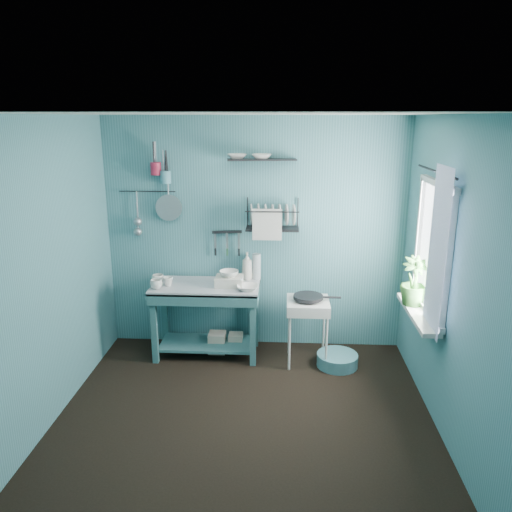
# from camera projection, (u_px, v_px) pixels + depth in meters

# --- Properties ---
(floor) EXTENTS (3.20, 3.20, 0.00)m
(floor) POSITION_uv_depth(u_px,v_px,m) (244.00, 418.00, 4.26)
(floor) COLOR black
(floor) RESTS_ON ground
(ceiling) EXTENTS (3.20, 3.20, 0.00)m
(ceiling) POSITION_uv_depth(u_px,v_px,m) (242.00, 114.00, 3.58)
(ceiling) COLOR silver
(ceiling) RESTS_ON ground
(wall_back) EXTENTS (3.20, 0.00, 3.20)m
(wall_back) POSITION_uv_depth(u_px,v_px,m) (255.00, 235.00, 5.36)
(wall_back) COLOR #3A6F77
(wall_back) RESTS_ON ground
(wall_front) EXTENTS (3.20, 0.00, 3.20)m
(wall_front) POSITION_uv_depth(u_px,v_px,m) (219.00, 373.00, 2.48)
(wall_front) COLOR #3A6F77
(wall_front) RESTS_ON ground
(wall_left) EXTENTS (0.00, 3.00, 3.00)m
(wall_left) POSITION_uv_depth(u_px,v_px,m) (45.00, 275.00, 4.01)
(wall_left) COLOR #3A6F77
(wall_left) RESTS_ON ground
(wall_right) EXTENTS (0.00, 3.00, 3.00)m
(wall_right) POSITION_uv_depth(u_px,v_px,m) (451.00, 283.00, 3.83)
(wall_right) COLOR #3A6F77
(wall_right) RESTS_ON ground
(work_counter) EXTENTS (1.16, 0.65, 0.79)m
(work_counter) POSITION_uv_depth(u_px,v_px,m) (207.00, 320.00, 5.31)
(work_counter) COLOR #2D5B5F
(work_counter) RESTS_ON floor
(mug_left) EXTENTS (0.12, 0.12, 0.10)m
(mug_left) POSITION_uv_depth(u_px,v_px,m) (156.00, 284.00, 5.06)
(mug_left) COLOR silver
(mug_left) RESTS_ON work_counter
(mug_mid) EXTENTS (0.14, 0.14, 0.09)m
(mug_mid) POSITION_uv_depth(u_px,v_px,m) (168.00, 281.00, 5.15)
(mug_mid) COLOR silver
(mug_mid) RESTS_ON work_counter
(mug_right) EXTENTS (0.17, 0.17, 0.10)m
(mug_right) POSITION_uv_depth(u_px,v_px,m) (158.00, 279.00, 5.22)
(mug_right) COLOR silver
(mug_right) RESTS_ON work_counter
(wash_tub) EXTENTS (0.28, 0.22, 0.10)m
(wash_tub) POSITION_uv_depth(u_px,v_px,m) (229.00, 281.00, 5.16)
(wash_tub) COLOR beige
(wash_tub) RESTS_ON work_counter
(tub_bowl) EXTENTS (0.19, 0.19, 0.06)m
(tub_bowl) POSITION_uv_depth(u_px,v_px,m) (229.00, 274.00, 5.13)
(tub_bowl) COLOR silver
(tub_bowl) RESTS_ON wash_tub
(soap_bottle) EXTENTS (0.11, 0.12, 0.30)m
(soap_bottle) POSITION_uv_depth(u_px,v_px,m) (247.00, 266.00, 5.33)
(soap_bottle) COLOR beige
(soap_bottle) RESTS_ON work_counter
(water_bottle) EXTENTS (0.09, 0.09, 0.28)m
(water_bottle) POSITION_uv_depth(u_px,v_px,m) (257.00, 266.00, 5.35)
(water_bottle) COLOR #AAB7BD
(water_bottle) RESTS_ON work_counter
(counter_bowl) EXTENTS (0.22, 0.22, 0.05)m
(counter_bowl) POSITION_uv_depth(u_px,v_px,m) (248.00, 288.00, 5.03)
(counter_bowl) COLOR silver
(counter_bowl) RESTS_ON work_counter
(hotplate_stand) EXTENTS (0.50, 0.50, 0.68)m
(hotplate_stand) POSITION_uv_depth(u_px,v_px,m) (307.00, 331.00, 5.14)
(hotplate_stand) COLOR silver
(hotplate_stand) RESTS_ON floor
(frying_pan) EXTENTS (0.30, 0.30, 0.03)m
(frying_pan) POSITION_uv_depth(u_px,v_px,m) (308.00, 297.00, 5.04)
(frying_pan) COLOR black
(frying_pan) RESTS_ON hotplate_stand
(knife_strip) EXTENTS (0.32, 0.07, 0.03)m
(knife_strip) POSITION_uv_depth(u_px,v_px,m) (227.00, 232.00, 5.34)
(knife_strip) COLOR black
(knife_strip) RESTS_ON wall_back
(dish_rack) EXTENTS (0.57, 0.30, 0.32)m
(dish_rack) POSITION_uv_depth(u_px,v_px,m) (272.00, 215.00, 5.16)
(dish_rack) COLOR black
(dish_rack) RESTS_ON wall_back
(upper_shelf) EXTENTS (0.72, 0.27, 0.01)m
(upper_shelf) POSITION_uv_depth(u_px,v_px,m) (262.00, 160.00, 5.04)
(upper_shelf) COLOR black
(upper_shelf) RESTS_ON wall_back
(shelf_bowl_left) EXTENTS (0.23, 0.23, 0.05)m
(shelf_bowl_left) POSITION_uv_depth(u_px,v_px,m) (237.00, 157.00, 5.05)
(shelf_bowl_left) COLOR silver
(shelf_bowl_left) RESTS_ON upper_shelf
(shelf_bowl_right) EXTENTS (0.22, 0.22, 0.05)m
(shelf_bowl_right) POSITION_uv_depth(u_px,v_px,m) (262.00, 164.00, 5.06)
(shelf_bowl_right) COLOR silver
(shelf_bowl_right) RESTS_ON upper_shelf
(utensil_cup_magenta) EXTENTS (0.11, 0.11, 0.13)m
(utensil_cup_magenta) POSITION_uv_depth(u_px,v_px,m) (156.00, 169.00, 5.15)
(utensil_cup_magenta) COLOR maroon
(utensil_cup_magenta) RESTS_ON wall_back
(utensil_cup_teal) EXTENTS (0.11, 0.11, 0.13)m
(utensil_cup_teal) POSITION_uv_depth(u_px,v_px,m) (166.00, 177.00, 5.17)
(utensil_cup_teal) COLOR teal
(utensil_cup_teal) RESTS_ON wall_back
(colander) EXTENTS (0.28, 0.03, 0.28)m
(colander) POSITION_uv_depth(u_px,v_px,m) (169.00, 208.00, 5.28)
(colander) COLOR #989A9F
(colander) RESTS_ON wall_back
(ladle_outer) EXTENTS (0.01, 0.01, 0.30)m
(ladle_outer) POSITION_uv_depth(u_px,v_px,m) (137.00, 206.00, 5.31)
(ladle_outer) COLOR #989A9F
(ladle_outer) RESTS_ON wall_back
(ladle_inner) EXTENTS (0.01, 0.01, 0.30)m
(ladle_inner) POSITION_uv_depth(u_px,v_px,m) (137.00, 216.00, 5.34)
(ladle_inner) COLOR #989A9F
(ladle_inner) RESTS_ON wall_back
(hook_rail) EXTENTS (0.60, 0.01, 0.01)m
(hook_rail) POSITION_uv_depth(u_px,v_px,m) (147.00, 191.00, 5.27)
(hook_rail) COLOR black
(hook_rail) RESTS_ON wall_back
(window_glass) EXTENTS (0.00, 1.10, 1.10)m
(window_glass) POSITION_uv_depth(u_px,v_px,m) (434.00, 249.00, 4.22)
(window_glass) COLOR white
(window_glass) RESTS_ON wall_right
(windowsill) EXTENTS (0.16, 0.95, 0.04)m
(windowsill) POSITION_uv_depth(u_px,v_px,m) (418.00, 313.00, 4.39)
(windowsill) COLOR silver
(windowsill) RESTS_ON wall_right
(curtain) EXTENTS (0.00, 1.35, 1.35)m
(curtain) POSITION_uv_depth(u_px,v_px,m) (437.00, 252.00, 3.92)
(curtain) COLOR white
(curtain) RESTS_ON wall_right
(curtain_rod) EXTENTS (0.02, 1.05, 0.02)m
(curtain_rod) POSITION_uv_depth(u_px,v_px,m) (436.00, 171.00, 4.05)
(curtain_rod) COLOR black
(curtain_rod) RESTS_ON wall_right
(potted_plant) EXTENTS (0.28, 0.28, 0.45)m
(potted_plant) POSITION_uv_depth(u_px,v_px,m) (414.00, 281.00, 4.48)
(potted_plant) COLOR #336B2A
(potted_plant) RESTS_ON windowsill
(storage_tin_large) EXTENTS (0.18, 0.18, 0.22)m
(storage_tin_large) POSITION_uv_depth(u_px,v_px,m) (217.00, 342.00, 5.43)
(storage_tin_large) COLOR tan
(storage_tin_large) RESTS_ON floor
(storage_tin_small) EXTENTS (0.15, 0.15, 0.20)m
(storage_tin_small) POSITION_uv_depth(u_px,v_px,m) (236.00, 342.00, 5.45)
(storage_tin_small) COLOR tan
(storage_tin_small) RESTS_ON floor
(floor_basin) EXTENTS (0.42, 0.42, 0.13)m
(floor_basin) POSITION_uv_depth(u_px,v_px,m) (337.00, 360.00, 5.13)
(floor_basin) COLOR teal
(floor_basin) RESTS_ON floor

